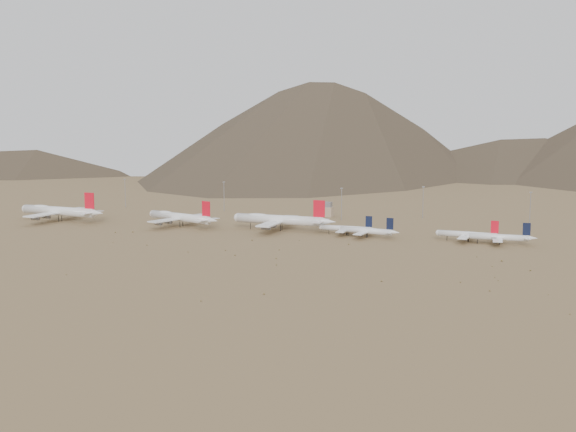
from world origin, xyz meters
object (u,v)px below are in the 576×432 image
(widebody_east, at_px, (280,220))
(narrowbody_b, at_px, (368,231))
(narrowbody_a, at_px, (347,229))
(widebody_centre, at_px, (180,217))
(widebody_west, at_px, (59,211))
(control_tower, at_px, (328,210))

(widebody_east, bearing_deg, narrowbody_b, -7.47)
(widebody_east, bearing_deg, narrowbody_a, -2.63)
(widebody_east, bearing_deg, widebody_centre, -174.08)
(widebody_west, relative_size, narrowbody_b, 1.84)
(widebody_west, relative_size, narrowbody_a, 1.92)
(widebody_west, xyz_separation_m, widebody_centre, (102.29, 8.16, -1.03))
(control_tower, bearing_deg, widebody_west, -152.40)
(narrowbody_a, bearing_deg, widebody_centre, -178.71)
(widebody_west, relative_size, widebody_east, 1.04)
(widebody_centre, relative_size, control_tower, 5.65)
(widebody_centre, xyz_separation_m, control_tower, (86.32, 90.43, -1.87))
(widebody_centre, distance_m, narrowbody_a, 126.68)
(narrowbody_b, height_order, control_tower, narrowbody_b)
(widebody_centre, bearing_deg, control_tower, 64.01)
(widebody_east, xyz_separation_m, control_tower, (10.40, 82.47, -2.61))
(widebody_centre, relative_size, widebody_east, 0.88)
(narrowbody_b, bearing_deg, control_tower, 126.99)
(narrowbody_a, relative_size, narrowbody_b, 0.96)
(widebody_west, xyz_separation_m, narrowbody_a, (228.81, 13.85, -3.74))
(narrowbody_a, distance_m, narrowbody_b, 17.00)
(widebody_west, bearing_deg, control_tower, 32.20)
(widebody_east, distance_m, narrowbody_a, 50.76)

